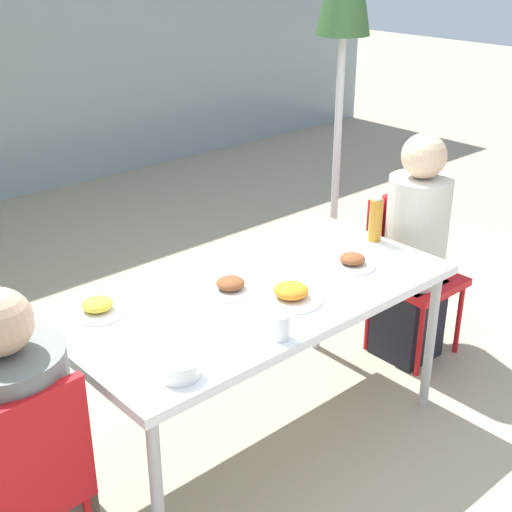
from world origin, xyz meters
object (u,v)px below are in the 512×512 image
(chair_right, at_px, (406,262))
(person_right, at_px, (414,255))
(person_left, at_px, (21,456))
(drinking_cup, at_px, (281,326))
(chair_left, at_px, (20,481))
(bottle, at_px, (376,219))
(salad_bowl, at_px, (179,368))

(chair_right, xyz_separation_m, person_right, (-0.05, -0.08, 0.08))
(person_left, distance_m, drinking_cup, 0.97)
(chair_left, relative_size, bottle, 3.92)
(person_right, xyz_separation_m, salad_bowl, (-1.67, -0.29, 0.20))
(bottle, height_order, salad_bowl, bottle)
(person_right, height_order, drinking_cup, person_right)
(drinking_cup, bearing_deg, person_left, 161.60)
(bottle, bearing_deg, chair_left, -175.64)
(person_right, relative_size, bottle, 5.52)
(chair_right, relative_size, person_right, 0.71)
(chair_left, relative_size, person_left, 0.76)
(person_right, bearing_deg, chair_left, 3.77)
(chair_left, xyz_separation_m, person_right, (2.19, 0.12, 0.08))
(salad_bowl, bearing_deg, person_left, 152.14)
(chair_right, bearing_deg, salad_bowl, 12.56)
(person_left, bearing_deg, bottle, -0.83)
(chair_left, height_order, drinking_cup, chair_left)
(person_left, distance_m, chair_right, 2.20)
(bottle, relative_size, drinking_cup, 2.30)
(bottle, distance_m, drinking_cup, 1.02)
(chair_right, bearing_deg, person_right, 58.08)
(chair_left, xyz_separation_m, drinking_cup, (0.93, -0.21, 0.29))
(chair_right, distance_m, drinking_cup, 1.41)
(person_right, distance_m, drinking_cup, 1.32)
(chair_right, xyz_separation_m, drinking_cup, (-1.31, -0.41, 0.29))
(chair_left, bearing_deg, person_left, 58.08)
(person_left, height_order, chair_right, person_left)
(person_left, bearing_deg, drinking_cup, -21.12)
(person_left, height_order, person_right, person_right)
(chair_right, bearing_deg, drinking_cup, 18.08)
(person_right, relative_size, salad_bowl, 8.67)
(salad_bowl, bearing_deg, drinking_cup, -6.40)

